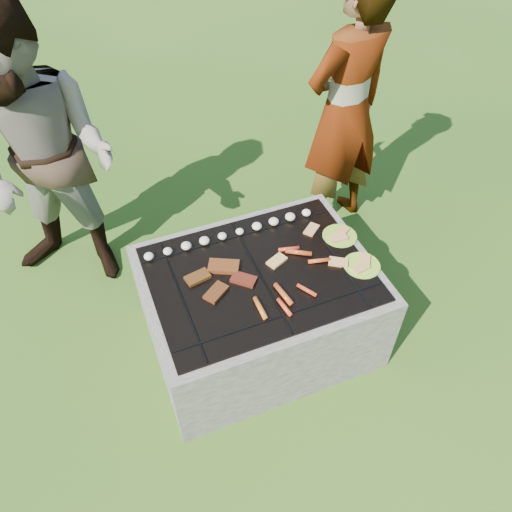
% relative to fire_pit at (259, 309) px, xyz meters
% --- Properties ---
extents(lawn, '(60.00, 60.00, 0.00)m').
position_rel_fire_pit_xyz_m(lawn, '(0.00, 0.00, -0.28)').
color(lawn, '#1E4611').
rests_on(lawn, ground).
extents(fire_pit, '(1.30, 1.00, 0.62)m').
position_rel_fire_pit_xyz_m(fire_pit, '(0.00, 0.00, 0.00)').
color(fire_pit, gray).
rests_on(fire_pit, ground).
extents(mushrooms, '(1.06, 0.06, 0.04)m').
position_rel_fire_pit_xyz_m(mushrooms, '(-0.03, 0.34, 0.35)').
color(mushrooms, beige).
rests_on(mushrooms, fire_pit).
extents(pork_slabs, '(0.38, 0.31, 0.03)m').
position_rel_fire_pit_xyz_m(pork_slabs, '(-0.21, 0.05, 0.34)').
color(pork_slabs, brown).
rests_on(pork_slabs, fire_pit).
extents(sausages, '(0.52, 0.47, 0.03)m').
position_rel_fire_pit_xyz_m(sausages, '(0.13, -0.12, 0.34)').
color(sausages, '#CC4521').
rests_on(sausages, fire_pit).
extents(bread_on_grate, '(0.45, 0.41, 0.02)m').
position_rel_fire_pit_xyz_m(bread_on_grate, '(0.32, 0.04, 0.34)').
color(bread_on_grate, '#F3DE7C').
rests_on(bread_on_grate, fire_pit).
extents(plate_far, '(0.21, 0.21, 0.03)m').
position_rel_fire_pit_xyz_m(plate_far, '(0.56, 0.09, 0.33)').
color(plate_far, yellow).
rests_on(plate_far, fire_pit).
extents(plate_near, '(0.28, 0.28, 0.03)m').
position_rel_fire_pit_xyz_m(plate_near, '(0.56, -0.17, 0.33)').
color(plate_near, '#CCDA34').
rests_on(plate_near, fire_pit).
extents(cook, '(0.76, 0.58, 1.86)m').
position_rel_fire_pit_xyz_m(cook, '(0.98, 0.87, 0.65)').
color(cook, '#9E9484').
rests_on(cook, ground).
extents(bystander, '(1.15, 1.09, 1.88)m').
position_rel_fire_pit_xyz_m(bystander, '(-0.95, 1.02, 0.66)').
color(bystander, '#9E9383').
rests_on(bystander, ground).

